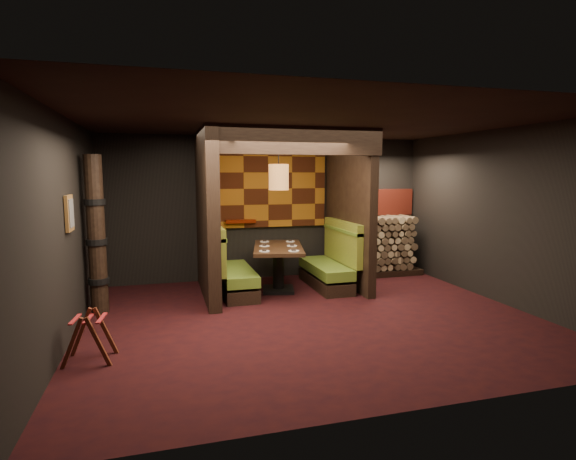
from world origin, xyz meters
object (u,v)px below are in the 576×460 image
(booth_bench_right, at_px, (331,266))
(dining_table, at_px, (278,259))
(booth_bench_left, at_px, (230,272))
(totem_column, at_px, (96,236))
(luggage_rack, at_px, (89,335))
(pendant_lamp, at_px, (279,177))
(firewood_stack, at_px, (379,246))

(booth_bench_right, relative_size, dining_table, 0.93)
(booth_bench_left, height_order, totem_column, totem_column)
(booth_bench_right, bearing_deg, totem_column, -172.14)
(booth_bench_left, distance_m, totem_column, 2.30)
(luggage_rack, height_order, totem_column, totem_column)
(pendant_lamp, bearing_deg, dining_table, 90.00)
(booth_bench_right, height_order, dining_table, booth_bench_right)
(booth_bench_left, distance_m, luggage_rack, 3.13)
(booth_bench_right, bearing_deg, firewood_stack, 27.35)
(dining_table, bearing_deg, booth_bench_left, 175.46)
(booth_bench_right, bearing_deg, dining_table, -176.24)
(booth_bench_right, distance_m, dining_table, 1.06)
(pendant_lamp, relative_size, firewood_stack, 0.59)
(luggage_rack, bearing_deg, firewood_stack, 31.04)
(totem_column, relative_size, firewood_stack, 1.39)
(booth_bench_left, xyz_separation_m, booth_bench_right, (1.89, 0.00, 0.00))
(pendant_lamp, relative_size, luggage_rack, 1.68)
(dining_table, xyz_separation_m, luggage_rack, (-2.82, -2.37, -0.29))
(dining_table, height_order, firewood_stack, firewood_stack)
(totem_column, height_order, firewood_stack, totem_column)
(booth_bench_right, distance_m, firewood_stack, 1.54)
(booth_bench_right, xyz_separation_m, luggage_rack, (-3.86, -2.44, -0.10))
(booth_bench_left, bearing_deg, luggage_rack, -128.87)
(firewood_stack, bearing_deg, luggage_rack, -148.96)
(dining_table, bearing_deg, totem_column, -170.71)
(booth_bench_left, relative_size, booth_bench_right, 1.00)
(luggage_rack, bearing_deg, totem_column, 93.80)
(pendant_lamp, height_order, luggage_rack, pendant_lamp)
(dining_table, distance_m, firewood_stack, 2.51)
(totem_column, distance_m, firewood_stack, 5.51)
(booth_bench_left, xyz_separation_m, firewood_stack, (3.25, 0.70, 0.21))
(totem_column, bearing_deg, booth_bench_left, 14.75)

